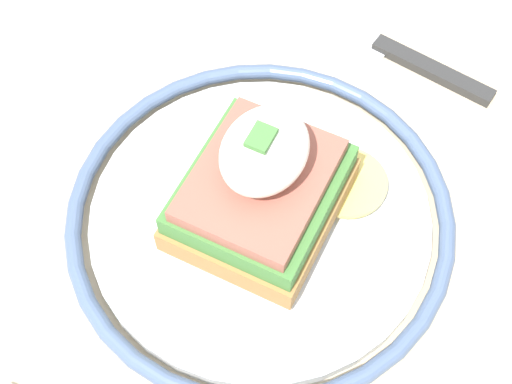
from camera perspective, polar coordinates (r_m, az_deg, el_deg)
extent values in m
cube|color=#C6B28E|center=(0.46, 1.32, -1.59)|extent=(0.94, 0.74, 0.03)
cylinder|color=#C6B28E|center=(1.06, -4.74, 12.54)|extent=(0.06, 0.06, 0.71)
cylinder|color=silver|center=(0.43, 0.00, -2.03)|extent=(0.21, 0.21, 0.01)
torus|color=slate|center=(0.43, 0.00, -1.71)|extent=(0.23, 0.23, 0.01)
cube|color=#9E703D|center=(0.42, 0.00, -0.79)|extent=(0.10, 0.08, 0.02)
cube|color=#427A38|center=(0.40, 0.39, 0.21)|extent=(0.09, 0.08, 0.01)
cube|color=#9E5647|center=(0.39, -0.08, 1.15)|extent=(0.09, 0.07, 0.01)
ellipsoid|color=white|center=(0.38, 0.26, 3.51)|extent=(0.06, 0.05, 0.03)
cylinder|color=#EAD166|center=(0.43, 7.25, 0.81)|extent=(0.05, 0.05, 0.00)
cube|color=#47843D|center=(0.36, 0.00, 4.56)|extent=(0.02, 0.01, 0.00)
cube|color=#2D2D2D|center=(0.51, 13.93, 9.45)|extent=(0.03, 0.09, 0.01)
cube|color=silver|center=(0.54, 4.47, 14.10)|extent=(0.04, 0.13, 0.00)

